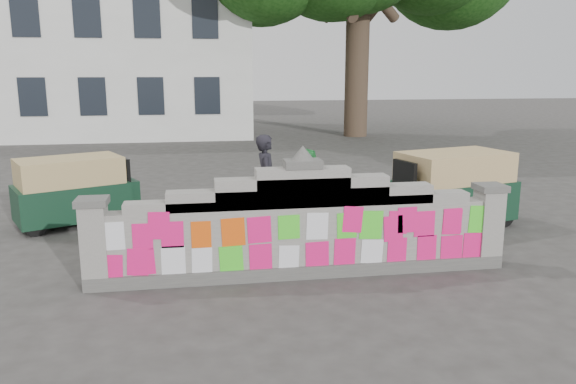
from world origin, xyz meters
name	(u,v)px	position (x,y,z in m)	size (l,w,h in m)	color
ground	(302,275)	(0.00, 0.00, 0.00)	(100.00, 100.00, 0.00)	#383533
parapet_wall	(302,228)	(0.00, -0.01, 0.75)	(6.48, 0.44, 2.01)	#4C4C49
building	(82,51)	(-7.00, 21.98, 4.01)	(16.00, 10.00, 8.90)	silver
cyclist_bike	(267,211)	(-0.28, 2.13, 0.50)	(0.66, 1.90, 1.00)	black
cyclist_rider	(267,193)	(-0.28, 2.13, 0.85)	(0.62, 0.40, 1.69)	black
pedestrian	(307,195)	(0.43, 1.81, 0.85)	(0.82, 0.64, 1.69)	green
rickshaw_left	(74,190)	(-4.02, 3.67, 0.71)	(2.54, 1.94, 1.37)	#10321F
rickshaw_right	(451,188)	(3.46, 2.30, 0.78)	(2.79, 1.82, 1.50)	#10311F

